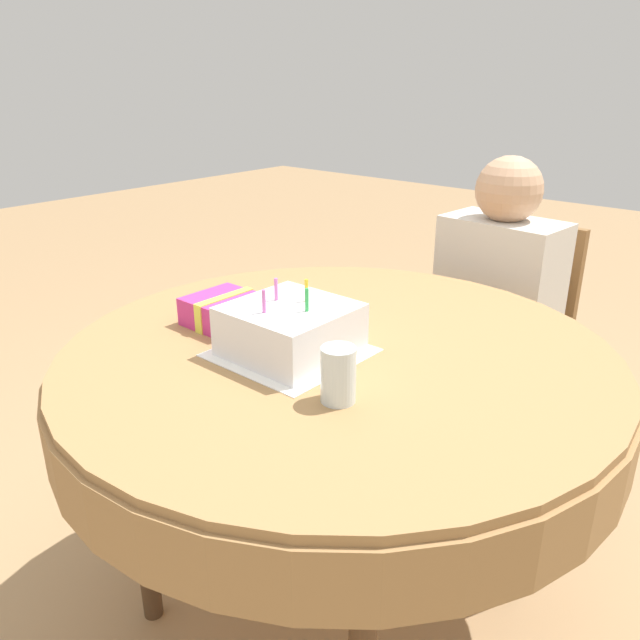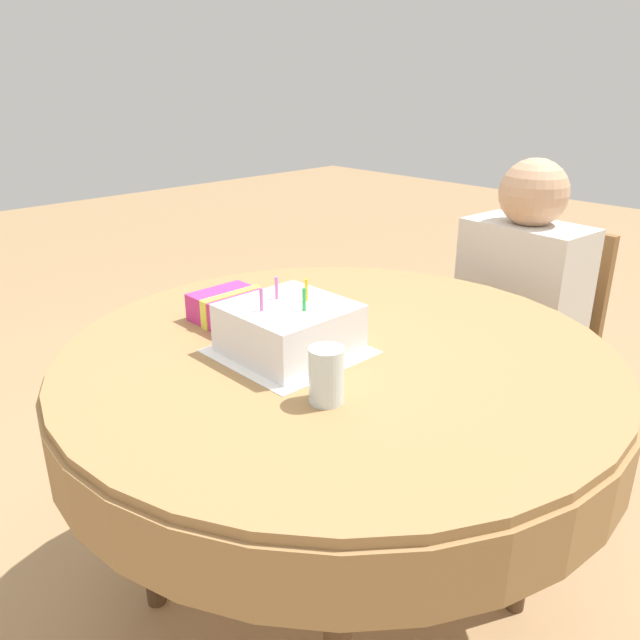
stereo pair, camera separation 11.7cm
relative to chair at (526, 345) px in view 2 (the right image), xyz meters
The scene contains 8 objects.
ground_plane 1.05m from the chair, 88.93° to the right, with size 12.00×12.00×0.00m, color #A37F56.
dining_table 0.96m from the chair, 88.93° to the right, with size 1.26×1.26×0.76m.
chair is the anchor object (origin of this frame).
person 0.22m from the chair, 94.40° to the right, with size 0.40×0.33×1.10m.
napkin 1.08m from the chair, 92.09° to the right, with size 0.29×0.29×0.00m.
birthday_cake 1.09m from the chair, 92.09° to the right, with size 0.24×0.24×0.16m.
drinking_glass 1.20m from the chair, 81.13° to the right, with size 0.07×0.07×0.11m.
gift_box 1.10m from the chair, 105.35° to the right, with size 0.16×0.17×0.07m.
Camera 2 is at (0.90, -0.92, 1.34)m, focal length 35.00 mm.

